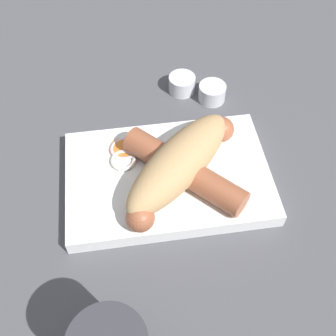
{
  "coord_description": "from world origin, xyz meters",
  "views": [
    {
      "loc": [
        0.05,
        0.33,
        0.48
      ],
      "look_at": [
        0.0,
        0.0,
        0.03
      ],
      "focal_mm": 45.0,
      "sensor_mm": 36.0,
      "label": 1
    }
  ],
  "objects_px": {
    "food_tray": "(168,177)",
    "sausage": "(184,170)",
    "condiment_cup_near": "(212,93)",
    "condiment_cup_far": "(182,85)",
    "bread_roll": "(179,162)"
  },
  "relations": [
    {
      "from": "condiment_cup_far",
      "to": "condiment_cup_near",
      "type": "bearing_deg",
      "value": 148.56
    },
    {
      "from": "food_tray",
      "to": "sausage",
      "type": "distance_m",
      "value": 0.04
    },
    {
      "from": "condiment_cup_near",
      "to": "condiment_cup_far",
      "type": "height_order",
      "value": "same"
    },
    {
      "from": "food_tray",
      "to": "bread_roll",
      "type": "bearing_deg",
      "value": 154.79
    },
    {
      "from": "sausage",
      "to": "condiment_cup_far",
      "type": "bearing_deg",
      "value": -98.82
    },
    {
      "from": "food_tray",
      "to": "condiment_cup_near",
      "type": "relative_size",
      "value": 6.35
    },
    {
      "from": "food_tray",
      "to": "sausage",
      "type": "height_order",
      "value": "sausage"
    },
    {
      "from": "food_tray",
      "to": "condiment_cup_far",
      "type": "xyz_separation_m",
      "value": [
        -0.05,
        -0.18,
        0.0
      ]
    },
    {
      "from": "condiment_cup_near",
      "to": "bread_roll",
      "type": "bearing_deg",
      "value": 63.43
    },
    {
      "from": "bread_roll",
      "to": "sausage",
      "type": "relative_size",
      "value": 1.13
    },
    {
      "from": "bread_roll",
      "to": "condiment_cup_far",
      "type": "bearing_deg",
      "value": -100.71
    },
    {
      "from": "bread_roll",
      "to": "condiment_cup_far",
      "type": "xyz_separation_m",
      "value": [
        -0.04,
        -0.19,
        -0.04
      ]
    },
    {
      "from": "food_tray",
      "to": "condiment_cup_far",
      "type": "relative_size",
      "value": 6.35
    },
    {
      "from": "condiment_cup_near",
      "to": "food_tray",
      "type": "bearing_deg",
      "value": 58.56
    },
    {
      "from": "sausage",
      "to": "bread_roll",
      "type": "bearing_deg",
      "value": -46.08
    }
  ]
}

